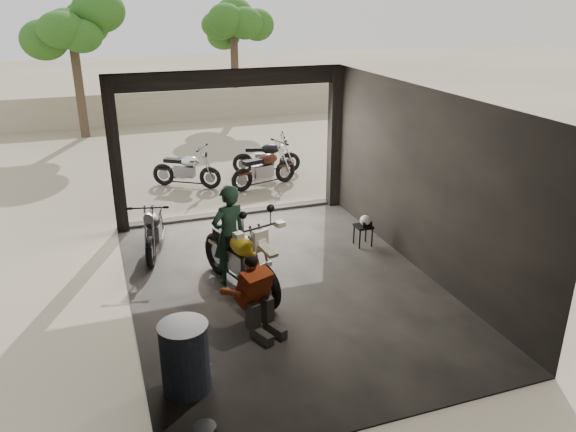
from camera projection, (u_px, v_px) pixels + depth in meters
ground at (283, 286)px, 9.51m from camera, size 80.00×80.00×0.00m
garage at (273, 205)px, 9.52m from camera, size 7.00×7.13×3.20m
boundary_wall at (165, 107)px, 21.57m from camera, size 18.00×0.30×1.20m
tree_left at (70, 16)px, 18.09m from camera, size 2.20×2.20×5.60m
tree_right at (233, 25)px, 21.35m from camera, size 2.20×2.20×5.00m
main_bike at (239, 253)px, 9.16m from camera, size 1.37×2.18×1.35m
left_bike at (154, 225)px, 10.57m from camera, size 1.03×1.75×1.11m
outside_bike_a at (186, 167)px, 14.23m from camera, size 1.71×1.41×1.08m
outside_bike_b at (264, 165)px, 14.25m from camera, size 1.80×1.14×1.13m
outside_bike_c at (266, 154)px, 15.34m from camera, size 1.73×1.04×1.09m
rider at (229, 235)px, 9.32m from camera, size 0.74×0.60×1.75m
mechanic at (260, 298)px, 7.98m from camera, size 0.84×0.95×1.15m
stool at (363, 229)px, 10.90m from camera, size 0.31×0.31×0.44m
helmet at (365, 221)px, 10.82m from camera, size 0.25×0.26×0.21m
oil_drum at (185, 358)px, 6.85m from camera, size 0.73×0.73×0.92m
sign_post at (406, 128)px, 12.41m from camera, size 0.90×0.08×2.70m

